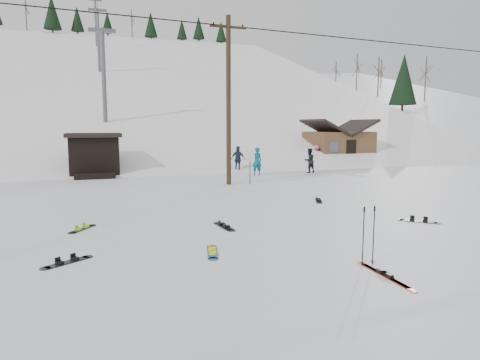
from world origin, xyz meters
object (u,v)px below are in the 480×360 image
object	(u,v)px
utility_pole	(229,98)
hero_skis	(385,275)
hero_snowboard	(212,252)
cabin	(338,146)

from	to	relation	value
utility_pole	hero_skis	world-z (taller)	utility_pole
utility_pole	hero_skis	bearing A→B (deg)	-94.23
utility_pole	hero_snowboard	distance (m)	13.63
utility_pole	hero_snowboard	size ratio (longest dim) A/B	6.86
hero_skis	cabin	bearing A→B (deg)	61.54
utility_pole	hero_skis	distance (m)	15.70
cabin	hero_skis	size ratio (longest dim) A/B	2.75
hero_snowboard	hero_skis	world-z (taller)	hero_skis
cabin	hero_snowboard	world-z (taller)	cabin
utility_pole	hero_snowboard	bearing A→B (deg)	-109.07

